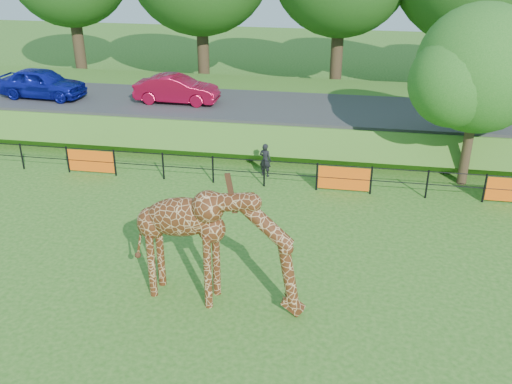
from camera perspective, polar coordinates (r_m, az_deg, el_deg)
ground at (r=15.09m, az=-4.14°, el=-11.96°), size 90.00×90.00×0.00m
giraffe at (r=14.61m, az=-3.97°, el=-5.49°), size 4.72×1.45×3.32m
perimeter_fence at (r=21.64m, az=0.82°, el=1.91°), size 28.07×0.10×1.10m
embankment at (r=28.59m, az=3.24°, el=7.95°), size 40.00×9.00×1.30m
road at (r=26.96m, az=2.88°, el=8.46°), size 40.00×5.00×0.12m
car_blue at (r=29.98m, az=-20.61°, el=10.18°), size 4.36×2.03×1.44m
car_red at (r=27.55m, az=-7.93°, el=10.15°), size 3.96×1.42×1.30m
visitor at (r=22.53m, az=0.93°, el=3.23°), size 0.57×0.46×1.36m
tree_east at (r=22.26m, az=21.68°, el=10.94°), size 5.40×4.71×6.76m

